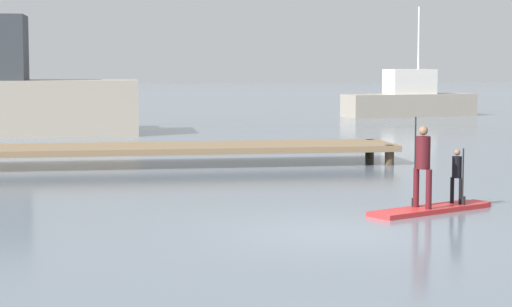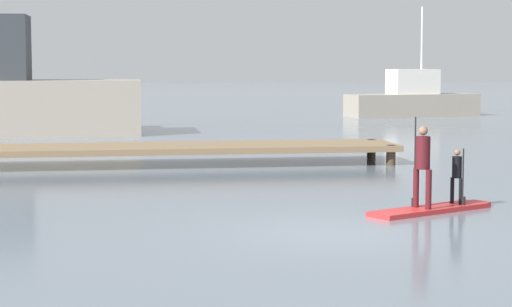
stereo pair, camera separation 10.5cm
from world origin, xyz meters
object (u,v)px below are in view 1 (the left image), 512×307
paddleboard_near (432,209)px  paddler_child_solo (457,173)px  paddler_adult (423,161)px  fishing_boat_green_midground (409,100)px

paddleboard_near → paddler_child_solo: (0.66, 0.33, 0.70)m
paddler_adult → fishing_boat_green_midground: (10.92, 33.80, -0.14)m
paddler_child_solo → fishing_boat_green_midground: bearing=73.3°
paddler_adult → fishing_boat_green_midground: size_ratio=0.24×
paddleboard_near → paddler_child_solo: size_ratio=2.55×
paddler_adult → paddler_child_solo: 1.08m
paddleboard_near → fishing_boat_green_midground: fishing_boat_green_midground is taller
paddleboard_near → paddler_child_solo: 1.02m
paddleboard_near → paddler_adult: bearing=-154.1°
fishing_boat_green_midground → paddler_adult: bearing=-107.9°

